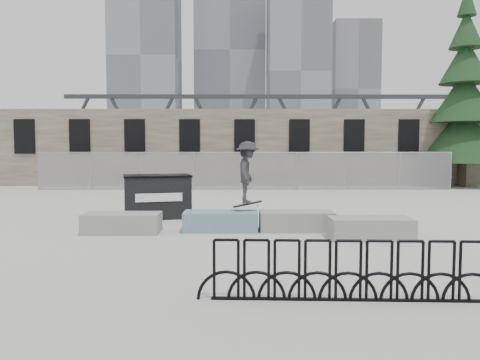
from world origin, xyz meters
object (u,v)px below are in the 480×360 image
(planter_center_right, at_px, (296,220))
(skateboarder, at_px, (248,172))
(planter_offset, at_px, (371,227))
(dumpster, at_px, (157,196))
(spruce_tree, at_px, (464,107))
(planter_center_left, at_px, (221,220))
(planter_far_left, at_px, (122,222))
(bike_rack, at_px, (348,272))

(planter_center_right, bearing_deg, skateboarder, 171.86)
(planter_offset, relative_size, skateboarder, 1.10)
(planter_offset, distance_m, dumpster, 6.90)
(planter_offset, bearing_deg, spruce_tree, 57.90)
(planter_center_left, distance_m, spruce_tree, 20.13)
(planter_far_left, bearing_deg, planter_center_left, 6.48)
(planter_far_left, relative_size, spruce_tree, 0.17)
(planter_far_left, relative_size, planter_center_right, 1.00)
(spruce_tree, relative_size, skateboarder, 6.30)
(planter_offset, xyz_separation_m, skateboarder, (-3.02, 1.38, 1.30))
(dumpster, xyz_separation_m, bike_rack, (4.21, -8.26, -0.26))
(skateboarder, bearing_deg, spruce_tree, -36.88)
(planter_offset, bearing_deg, planter_far_left, 172.20)
(dumpster, distance_m, skateboarder, 3.71)
(planter_center_right, height_order, spruce_tree, spruce_tree)
(planter_center_left, distance_m, dumpster, 3.23)
(dumpster, height_order, spruce_tree, spruce_tree)
(planter_offset, bearing_deg, dumpster, 148.77)
(planter_far_left, distance_m, planter_center_right, 4.68)
(planter_far_left, relative_size, dumpster, 0.85)
(dumpster, xyz_separation_m, skateboarder, (2.86, -2.19, 0.88))
(planter_far_left, bearing_deg, dumpster, 79.92)
(planter_center_left, bearing_deg, bike_rack, -70.46)
(bike_rack, bearing_deg, skateboarder, 102.48)
(planter_center_right, relative_size, skateboarder, 1.10)
(planter_far_left, xyz_separation_m, bike_rack, (4.68, -5.56, 0.15))
(planter_far_left, distance_m, bike_rack, 7.27)
(planter_offset, bearing_deg, skateboarder, 155.49)
(planter_center_left, bearing_deg, planter_far_left, -173.52)
(planter_center_left, relative_size, dumpster, 0.85)
(planter_center_right, distance_m, dumpster, 4.84)
(planter_center_left, xyz_separation_m, dumpster, (-2.13, 2.40, 0.42))
(planter_center_right, xyz_separation_m, spruce_tree, (11.41, 14.30, 4.30))
(planter_center_left, xyz_separation_m, planter_center_right, (2.07, 0.02, 0.00))
(planter_offset, bearing_deg, bike_rack, -109.71)
(planter_center_left, height_order, planter_center_right, same)
(planter_offset, xyz_separation_m, bike_rack, (-1.68, -4.69, 0.15))
(planter_center_left, distance_m, planter_center_right, 2.07)
(spruce_tree, bearing_deg, planter_offset, -122.10)
(planter_center_right, distance_m, skateboarder, 1.87)
(planter_center_right, height_order, bike_rack, bike_rack)
(bike_rack, distance_m, skateboarder, 6.32)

